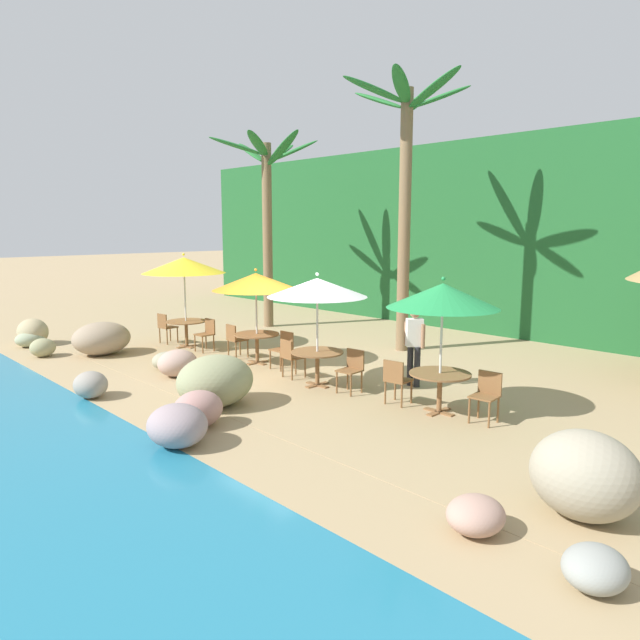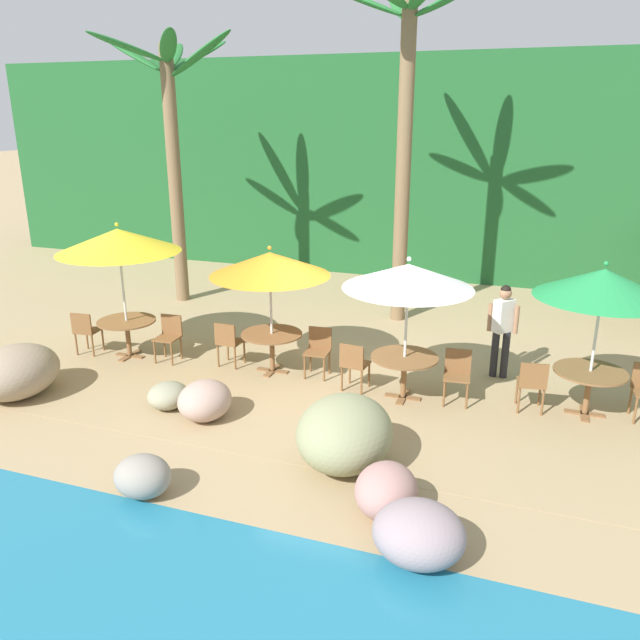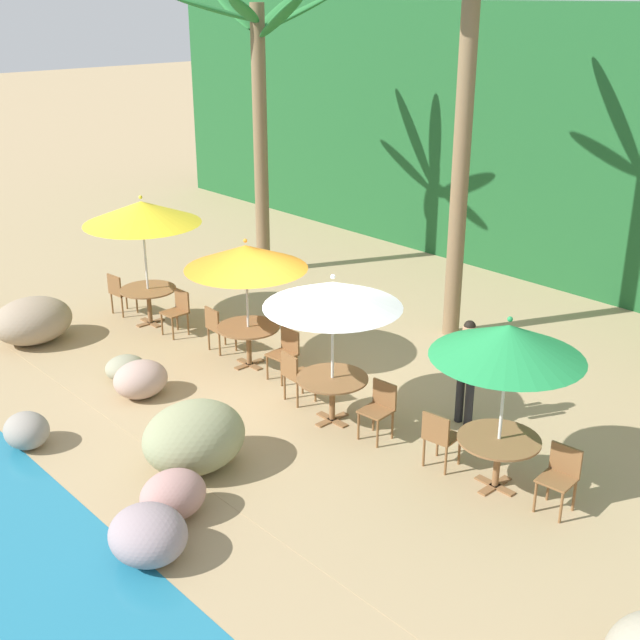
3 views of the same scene
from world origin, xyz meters
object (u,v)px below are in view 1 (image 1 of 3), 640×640
Objects in this scene: umbrella_yellow at (184,265)px; chair_yellow_inland at (166,326)px; chair_yellow_seaward at (207,332)px; dining_table_orange at (257,339)px; palm_tree_second at (406,172)px; umbrella_green at (443,296)px; dining_table_green at (440,380)px; chair_green_seaward at (487,393)px; palm_tree_nearest at (267,199)px; chair_green_inland at (396,379)px; chair_orange_seaward at (284,347)px; chair_white_seaward at (352,368)px; dining_table_yellow at (186,325)px; dining_table_white at (317,357)px; umbrella_orange at (256,282)px; waiter_in_white at (414,340)px; chair_orange_inland at (235,338)px; umbrella_white at (317,288)px; chair_white_inland at (290,355)px.

chair_yellow_inland is (-0.84, -0.18, -1.76)m from umbrella_yellow.
chair_yellow_seaward is 2.07m from dining_table_orange.
palm_tree_second reaches higher than chair_yellow_inland.
umbrella_green reaches higher than chair_yellow_inland.
chair_green_seaward is at bearing 11.85° from dining_table_green.
dining_table_orange is at bearing -41.70° from palm_tree_nearest.
palm_tree_nearest is at bearing 156.25° from chair_green_inland.
chair_green_seaward is 0.14× the size of palm_tree_nearest.
chair_orange_seaward and chair_white_seaward have the same top height.
dining_table_yellow and dining_table_white have the same top height.
dining_table_yellow is 1.26× the size of chair_green_seaward.
umbrella_yellow reaches higher than umbrella_orange.
dining_table_yellow is 0.65× the size of waiter_in_white.
chair_white_seaward is at bearing -6.55° from chair_orange_seaward.
waiter_in_white is (3.91, 1.12, 0.37)m from dining_table_orange.
chair_green_seaward is (9.90, 0.63, 0.00)m from chair_yellow_inland.
chair_orange_inland is 6.16m from palm_tree_second.
chair_yellow_seaward is 4.57m from dining_table_white.
chair_orange_seaward is at bearing -99.76° from palm_tree_second.
chair_orange_seaward reaches higher than dining_table_yellow.
chair_green_seaward is (8.22, 0.32, 0.00)m from chair_yellow_seaward.
dining_table_orange is at bearing 177.83° from chair_green_inland.
chair_yellow_seaward reaches higher than dining_table_green.
chair_orange_seaward and chair_green_seaward have the same top height.
umbrella_yellow is 2.37× the size of dining_table_green.
umbrella_white is at bearing -172.82° from dining_table_green.
umbrella_yellow is 5.66m from dining_table_white.
chair_orange_inland is 6.37m from umbrella_green.
umbrella_white is 0.97× the size of umbrella_green.
chair_green_seaward is at bearing 6.84° from chair_white_inland.
palm_tree_second is (-0.17, 4.13, 4.21)m from chair_white_inland.
dining_table_white is (6.24, 0.10, 0.10)m from chair_yellow_inland.
dining_table_yellow is at bearing -174.23° from chair_orange_seaward.
umbrella_orange is at bearing -41.70° from palm_tree_nearest.
chair_yellow_inland is at bearing -173.69° from umbrella_orange.
chair_orange_inland is 2.51m from chair_white_inland.
umbrella_white is at bearing -7.30° from umbrella_orange.
chair_yellow_inland is 7.92m from palm_tree_second.
palm_tree_nearest is at bearing 131.00° from chair_orange_inland.
palm_tree_second is (3.54, 3.91, 4.21)m from chair_yellow_seaward.
umbrella_white is at bearing -171.74° from chair_green_seaward.
palm_tree_second is (-4.68, 3.58, 4.21)m from chair_green_seaward.
dining_table_green is (4.47, -0.10, 0.10)m from chair_orange_seaward.
chair_white_inland is (3.71, -0.22, 0.00)m from chair_yellow_seaward.
waiter_in_white reaches higher than chair_yellow_seaward.
umbrella_orange is at bearing 172.70° from dining_table_white.
umbrella_white is 2.84m from umbrella_green.
chair_white_seaward is at bearing -0.35° from chair_yellow_seaward.
palm_tree_second reaches higher than dining_table_yellow.
chair_yellow_seaward is 1.00× the size of chair_white_inland.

